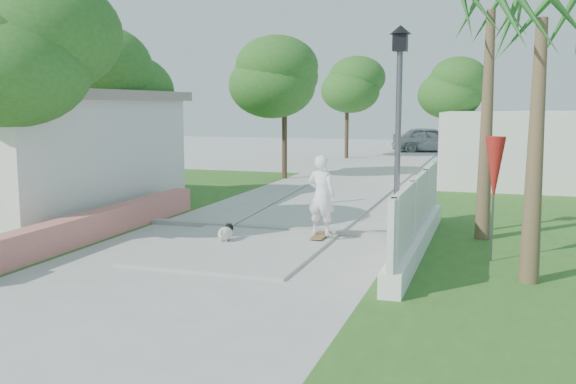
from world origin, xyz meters
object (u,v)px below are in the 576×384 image
at_px(street_lamp, 398,127).
at_px(skateboarder, 284,203).
at_px(parked_car, 430,140).
at_px(patio_umbrella, 495,171).
at_px(dog, 226,233).
at_px(bollard, 325,185).

xyz_separation_m(street_lamp, skateboarder, (-2.31, -0.39, -1.62)).
xyz_separation_m(skateboarder, parked_car, (0.50, 26.35, -0.03)).
relative_size(street_lamp, patio_umbrella, 1.93).
xyz_separation_m(patio_umbrella, dog, (-5.27, -0.08, -1.46)).
relative_size(dog, parked_car, 0.13).
relative_size(street_lamp, bollard, 4.07).
relative_size(skateboarder, dog, 3.52).
relative_size(patio_umbrella, dog, 3.79).
bearing_deg(parked_car, bollard, 165.45).
bearing_deg(bollard, patio_umbrella, -50.09).
bearing_deg(dog, street_lamp, 17.83).
relative_size(street_lamp, dog, 7.32).
bearing_deg(street_lamp, bollard, 120.96).
bearing_deg(bollard, dog, -96.80).
bearing_deg(dog, bollard, 83.17).
relative_size(bollard, dog, 1.80).
height_order(patio_umbrella, skateboarder, patio_umbrella).
xyz_separation_m(bollard, dog, (-0.67, -5.58, -0.36)).
xyz_separation_m(patio_umbrella, skateboarder, (-4.21, 0.61, -0.88)).
xyz_separation_m(street_lamp, bollard, (-2.70, 4.50, -1.84)).
xyz_separation_m(bollard, patio_umbrella, (4.60, -5.50, 1.10)).
relative_size(patio_umbrella, skateboarder, 1.08).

